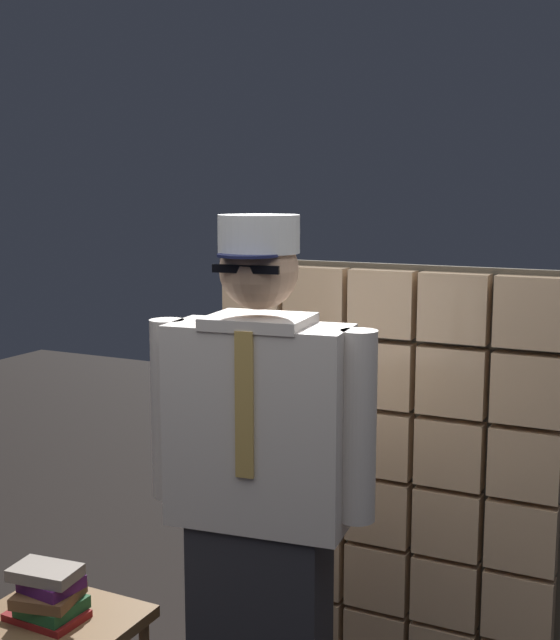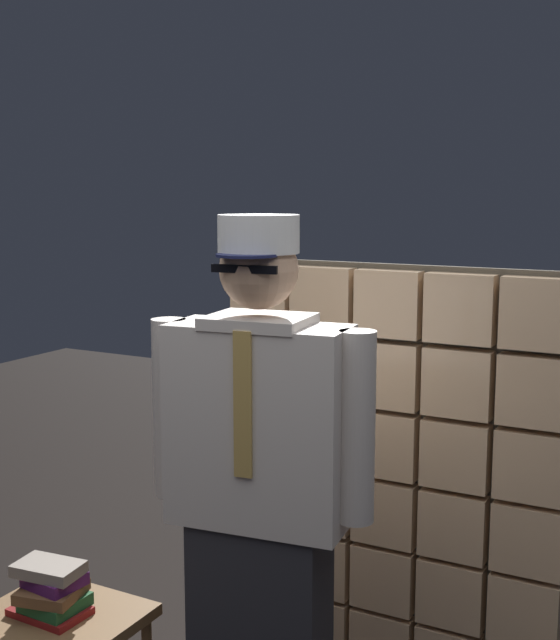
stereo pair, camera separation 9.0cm
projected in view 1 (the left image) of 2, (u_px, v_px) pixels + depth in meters
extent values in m
cube|color=#E0B78C|center=(256.00, 611.00, 3.60)|extent=(0.25, 0.08, 0.25)
cube|color=#E0B78C|center=(314.00, 625.00, 3.48)|extent=(0.25, 0.08, 0.25)
cube|color=#E0B78C|center=(255.00, 551.00, 3.56)|extent=(0.25, 0.08, 0.25)
cube|color=#E0B78C|center=(314.00, 563.00, 3.44)|extent=(0.25, 0.08, 0.25)
cube|color=#E0B78C|center=(377.00, 577.00, 3.32)|extent=(0.25, 0.08, 0.25)
cube|color=#E0B78C|center=(445.00, 591.00, 3.20)|extent=(0.25, 0.08, 0.25)
cube|color=#E0B78C|center=(518.00, 607.00, 3.08)|extent=(0.25, 0.08, 0.25)
cube|color=#E0B78C|center=(255.00, 489.00, 3.52)|extent=(0.25, 0.08, 0.25)
cube|color=#E0B78C|center=(314.00, 500.00, 3.40)|extent=(0.25, 0.08, 0.25)
cube|color=#E0B78C|center=(378.00, 511.00, 3.28)|extent=(0.25, 0.08, 0.25)
cube|color=#E0B78C|center=(447.00, 523.00, 3.16)|extent=(0.25, 0.08, 0.25)
cube|color=#E0B78C|center=(521.00, 536.00, 3.04)|extent=(0.25, 0.08, 0.25)
cube|color=#E0B78C|center=(255.00, 426.00, 3.48)|extent=(0.25, 0.08, 0.25)
cube|color=#E0B78C|center=(315.00, 435.00, 3.36)|extent=(0.25, 0.08, 0.25)
cube|color=#E0B78C|center=(380.00, 444.00, 3.24)|extent=(0.25, 0.08, 0.25)
cube|color=#E0B78C|center=(449.00, 453.00, 3.12)|extent=(0.25, 0.08, 0.25)
cube|color=#E0B78C|center=(525.00, 464.00, 3.00)|extent=(0.25, 0.08, 0.25)
cube|color=#E0B78C|center=(254.00, 361.00, 3.43)|extent=(0.25, 0.08, 0.25)
cube|color=#E0B78C|center=(315.00, 368.00, 3.31)|extent=(0.25, 0.08, 0.25)
cube|color=#E0B78C|center=(381.00, 374.00, 3.19)|extent=(0.25, 0.08, 0.25)
cube|color=#E0B78C|center=(452.00, 382.00, 3.07)|extent=(0.25, 0.08, 0.25)
cube|color=#E0B78C|center=(528.00, 389.00, 2.95)|extent=(0.25, 0.08, 0.25)
cube|color=#E0B78C|center=(254.00, 295.00, 3.39)|extent=(0.25, 0.08, 0.25)
cube|color=#E0B78C|center=(316.00, 299.00, 3.27)|extent=(0.25, 0.08, 0.25)
cube|color=#E0B78C|center=(382.00, 303.00, 3.15)|extent=(0.25, 0.08, 0.25)
cube|color=#E0B78C|center=(454.00, 308.00, 3.03)|extent=(0.25, 0.08, 0.25)
cube|color=#E0B78C|center=(532.00, 313.00, 2.91)|extent=(0.25, 0.08, 0.25)
cube|color=#4C4438|center=(383.00, 474.00, 3.30)|extent=(1.39, 0.02, 1.66)
cube|color=silver|center=(260.00, 425.00, 2.58)|extent=(0.58, 0.31, 0.63)
cube|color=tan|center=(244.00, 405.00, 2.45)|extent=(0.06, 0.02, 0.44)
cube|color=silver|center=(259.00, 321.00, 2.53)|extent=(0.33, 0.29, 0.04)
sphere|color=tan|center=(259.00, 270.00, 2.50)|extent=(0.24, 0.24, 0.24)
ellipsoid|color=black|center=(253.00, 286.00, 2.46)|extent=(0.17, 0.10, 0.11)
cube|color=black|center=(245.00, 269.00, 2.40)|extent=(0.20, 0.04, 0.02)
cylinder|color=#191E47|center=(248.00, 255.00, 2.41)|extent=(0.20, 0.20, 0.01)
cylinder|color=white|center=(259.00, 234.00, 2.49)|extent=(0.24, 0.24, 0.11)
cylinder|color=silver|center=(358.00, 427.00, 2.47)|extent=(0.12, 0.12, 0.58)
cylinder|color=silver|center=(169.00, 409.00, 2.67)|extent=(0.12, 0.12, 0.58)
cube|color=brown|center=(49.00, 628.00, 2.76)|extent=(0.52, 0.52, 0.04)
cube|color=maroon|center=(47.00, 615.00, 2.78)|extent=(0.25, 0.17, 0.02)
cube|color=#1E592D|center=(52.00, 606.00, 2.77)|extent=(0.19, 0.18, 0.04)
cube|color=brown|center=(48.00, 596.00, 2.76)|extent=(0.22, 0.22, 0.04)
cube|color=#591E66|center=(52.00, 583.00, 2.76)|extent=(0.19, 0.17, 0.04)
cube|color=gray|center=(45.00, 573.00, 2.75)|extent=(0.23, 0.16, 0.04)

